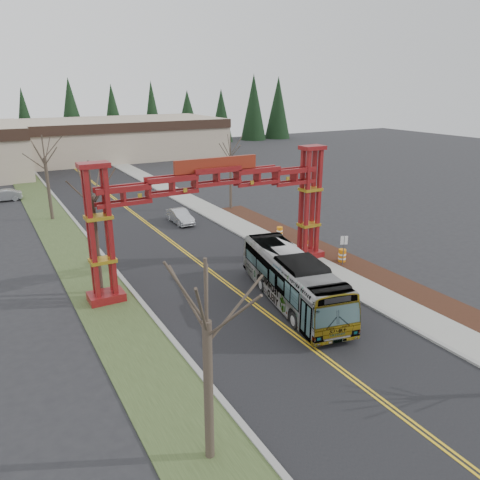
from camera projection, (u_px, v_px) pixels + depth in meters
ground at (420, 430)px, 18.82m from camera, size 200.00×200.00×0.00m
road at (181, 249)px, 39.48m from camera, size 12.00×110.00×0.02m
lane_line_left at (179, 249)px, 39.42m from camera, size 0.12×100.00×0.01m
lane_line_right at (182, 248)px, 39.53m from camera, size 0.12×100.00×0.01m
curb_right at (244, 237)px, 42.32m from camera, size 0.30×110.00×0.15m
sidewalk_right at (257, 234)px, 42.99m from camera, size 2.60×110.00×0.14m
landscape_strip at (405, 288)px, 31.82m from camera, size 2.60×50.00×0.12m
grass_median at (83, 265)px, 35.74m from camera, size 4.00×110.00×0.08m
curb_left at (108, 261)px, 36.59m from camera, size 0.30×110.00×0.15m
gateway_arch at (217, 196)px, 31.80m from camera, size 18.20×1.60×8.90m
retail_building_east at (117, 138)px, 88.42m from camera, size 38.00×20.30×7.00m
conifer_treeline at (51, 120)px, 92.89m from camera, size 116.10×5.60×13.00m
transit_bus at (293, 279)px, 29.26m from camera, size 4.93×11.87×3.22m
silver_sedan at (180, 216)px, 46.54m from camera, size 1.52×4.27×1.40m
parked_car_far_a at (3, 196)px, 55.26m from camera, size 4.19×1.60×1.36m
bare_tree_median_near at (207, 322)px, 15.67m from camera, size 3.44×3.44×7.95m
bare_tree_median_mid at (92, 197)px, 29.02m from camera, size 3.33×3.33×8.82m
bare_tree_median_far at (45, 158)px, 46.02m from camera, size 3.36×3.36×8.55m
bare_tree_right_far at (230, 156)px, 50.20m from camera, size 2.98×2.98×7.92m
street_sign at (344, 245)px, 35.19m from camera, size 0.52×0.25×2.41m
barrel_south at (342, 256)px, 36.23m from camera, size 0.60×0.60×1.11m
barrel_mid at (310, 246)px, 38.75m from camera, size 0.49×0.49×0.91m
barrel_north at (280, 232)px, 42.20m from camera, size 0.54×0.54×1.01m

